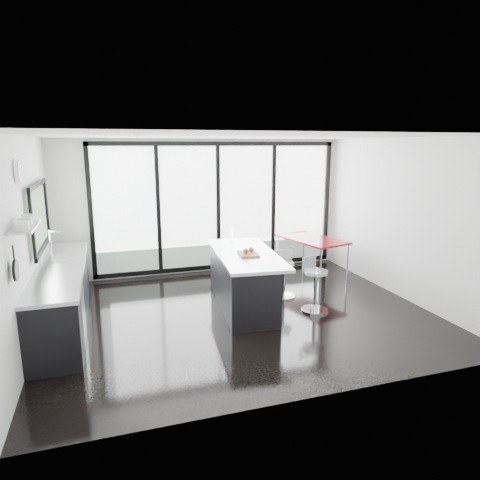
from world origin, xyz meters
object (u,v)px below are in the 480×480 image
object	(u,v)px
bar_stool_far	(284,280)
red_table	(311,257)
bar_stool_near	(315,291)
island	(242,279)

from	to	relation	value
bar_stool_far	red_table	bearing A→B (deg)	59.48
bar_stool_near	red_table	xyz separation A→B (m)	(0.86, 1.84, 0.04)
bar_stool_far	bar_stool_near	bearing A→B (deg)	-59.18
island	bar_stool_near	world-z (taller)	island
bar_stool_near	bar_stool_far	world-z (taller)	bar_stool_near
bar_stool_near	bar_stool_far	distance (m)	0.80
island	red_table	distance (m)	2.29
bar_stool_near	red_table	distance (m)	2.03
bar_stool_far	red_table	xyz separation A→B (m)	(1.09, 1.08, 0.07)
bar_stool_near	red_table	world-z (taller)	red_table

